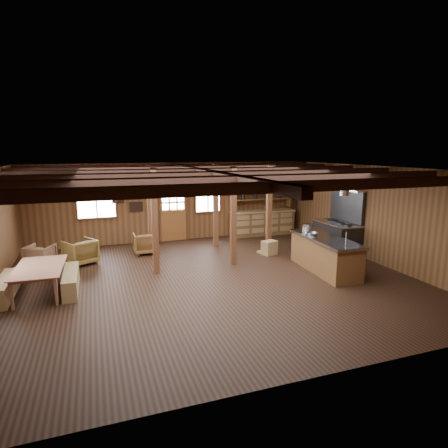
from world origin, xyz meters
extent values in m
cube|color=black|center=(0.00, 0.00, -0.01)|extent=(10.00, 9.00, 0.02)
cube|color=black|center=(0.00, 0.00, 2.81)|extent=(10.00, 9.00, 0.02)
cube|color=#553618|center=(5.01, 0.00, 1.40)|extent=(0.02, 9.00, 2.80)
cube|color=#553618|center=(0.00, 4.51, 1.40)|extent=(10.00, 0.02, 2.80)
cube|color=#553618|center=(0.00, -4.51, 1.40)|extent=(10.00, 0.02, 2.80)
cube|color=black|center=(0.00, -3.50, 2.68)|extent=(9.80, 0.12, 0.18)
cube|color=black|center=(0.00, -2.00, 2.68)|extent=(9.80, 0.12, 0.18)
cube|color=black|center=(0.00, -0.50, 2.68)|extent=(9.80, 0.12, 0.18)
cube|color=black|center=(0.00, 1.00, 2.68)|extent=(9.80, 0.12, 0.18)
cube|color=black|center=(0.00, 2.50, 2.68)|extent=(9.80, 0.12, 0.18)
cube|color=black|center=(0.00, 3.80, 2.68)|extent=(9.80, 0.12, 0.18)
cube|color=black|center=(0.00, 0.00, 2.68)|extent=(0.18, 8.82, 0.18)
cube|color=#442513|center=(-1.20, 1.00, 1.40)|extent=(0.15, 0.15, 2.80)
cube|color=#442513|center=(-1.00, 3.20, 1.40)|extent=(0.15, 0.15, 2.80)
cube|color=#442513|center=(1.00, 1.00, 1.40)|extent=(0.15, 0.15, 2.80)
cube|color=#442513|center=(1.20, 3.20, 1.40)|extent=(0.15, 0.15, 2.80)
cube|color=#442513|center=(2.60, 2.00, 1.40)|extent=(0.15, 0.15, 2.80)
cube|color=brown|center=(0.00, 4.45, 0.55)|extent=(0.90, 0.06, 1.10)
cube|color=#442513|center=(-0.48, 4.45, 1.05)|extent=(0.06, 0.08, 2.10)
cube|color=#442513|center=(0.48, 4.45, 1.05)|extent=(0.06, 0.08, 2.10)
cube|color=#442513|center=(0.00, 4.45, 2.12)|extent=(1.02, 0.08, 0.06)
cube|color=white|center=(0.00, 4.45, 1.55)|extent=(0.84, 0.02, 0.90)
cube|color=white|center=(-2.60, 4.46, 1.60)|extent=(1.20, 0.02, 1.20)
cube|color=#442513|center=(-2.60, 4.46, 1.60)|extent=(1.32, 0.06, 1.32)
cube|color=white|center=(1.30, 4.46, 1.60)|extent=(0.90, 0.02, 1.20)
cube|color=#442513|center=(1.30, 4.46, 1.60)|extent=(1.02, 0.06, 1.32)
cube|color=silver|center=(-1.30, 4.46, 1.80)|extent=(0.50, 0.03, 0.40)
cube|color=black|center=(-1.30, 4.45, 1.80)|extent=(0.55, 0.02, 0.45)
cube|color=silver|center=(-1.90, 4.46, 1.70)|extent=(0.35, 0.03, 0.45)
cube|color=black|center=(-1.90, 4.45, 1.70)|extent=(0.40, 0.02, 0.50)
cube|color=silver|center=(-1.30, 4.46, 1.30)|extent=(0.40, 0.03, 0.30)
cube|color=black|center=(-1.30, 4.45, 1.30)|extent=(0.45, 0.02, 0.35)
cube|color=brown|center=(3.40, 4.20, 0.45)|extent=(2.50, 0.55, 0.90)
cube|color=olive|center=(3.40, 4.18, 0.93)|extent=(2.55, 0.60, 0.06)
cube|color=brown|center=(3.40, 4.25, 1.40)|extent=(2.30, 0.35, 0.04)
cube|color=brown|center=(3.40, 4.25, 1.75)|extent=(2.30, 0.35, 0.04)
cube|color=brown|center=(3.40, 4.25, 2.10)|extent=(2.30, 0.35, 0.04)
cube|color=brown|center=(2.25, 4.25, 1.75)|extent=(0.04, 0.35, 1.40)
cube|color=brown|center=(4.55, 4.25, 1.75)|extent=(0.04, 0.35, 1.40)
cylinder|color=#2B2B2D|center=(-3.00, 0.00, 2.58)|extent=(0.02, 0.02, 0.45)
cone|color=white|center=(-3.00, 0.00, 2.25)|extent=(0.36, 0.36, 0.22)
cylinder|color=#2B2B2D|center=(-1.50, 2.00, 2.58)|extent=(0.02, 0.02, 0.45)
cone|color=white|center=(-1.50, 2.00, 2.25)|extent=(0.36, 0.36, 0.22)
cylinder|color=#2B2B2D|center=(3.22, 0.30, 2.55)|extent=(0.04, 3.00, 0.04)
cylinder|color=#2B2B2D|center=(3.14, -1.05, 2.41)|extent=(0.01, 0.01, 0.27)
cylinder|color=#B3B5BA|center=(3.14, -1.05, 2.21)|extent=(0.23, 0.23, 0.14)
cylinder|color=#2B2B2D|center=(3.29, -0.51, 2.45)|extent=(0.01, 0.01, 0.19)
cylinder|color=#2B2B2D|center=(3.29, -0.51, 2.29)|extent=(0.27, 0.27, 0.14)
cylinder|color=#2B2B2D|center=(3.19, 0.03, 2.47)|extent=(0.01, 0.01, 0.16)
cylinder|color=#B3B5BA|center=(3.19, 0.03, 2.32)|extent=(0.24, 0.24, 0.14)
cylinder|color=#2B2B2D|center=(3.27, 0.57, 2.41)|extent=(0.01, 0.01, 0.28)
cylinder|color=#2B2B2D|center=(3.27, 0.57, 2.20)|extent=(0.18, 0.18, 0.14)
cylinder|color=#2B2B2D|center=(3.31, 1.11, 2.45)|extent=(0.01, 0.01, 0.21)
cylinder|color=#B3B5BA|center=(3.31, 1.11, 2.27)|extent=(0.21, 0.21, 0.14)
cylinder|color=#2B2B2D|center=(3.17, 1.65, 2.41)|extent=(0.01, 0.01, 0.27)
cylinder|color=#2B2B2D|center=(3.17, 1.65, 2.21)|extent=(0.19, 0.19, 0.14)
cube|color=brown|center=(3.14, -0.36, 0.43)|extent=(0.93, 2.44, 0.86)
cube|color=#B3B5BA|center=(3.14, -0.36, 0.90)|extent=(1.01, 2.54, 0.08)
cylinder|color=#2B2B2D|center=(3.14, -0.96, 0.90)|extent=(0.44, 0.44, 0.06)
cylinder|color=#B3B5BA|center=(3.34, -0.96, 1.05)|extent=(0.03, 0.03, 0.30)
cube|color=olive|center=(2.44, 1.59, 0.22)|extent=(0.59, 0.50, 0.44)
cube|color=#2B2B2D|center=(4.60, 1.13, 0.47)|extent=(0.83, 1.56, 0.94)
cube|color=#B3B5BA|center=(4.60, 1.13, 0.96)|extent=(0.85, 1.58, 0.04)
cube|color=#2B2B2D|center=(4.92, 1.13, 1.51)|extent=(0.12, 1.56, 1.04)
cube|color=#B3B5BA|center=(4.80, 1.13, 2.03)|extent=(0.40, 1.67, 0.05)
imported|color=#975F45|center=(-3.90, 0.37, 0.32)|extent=(1.09, 1.87, 0.64)
cube|color=olive|center=(-4.65, 0.37, 0.22)|extent=(0.30, 1.63, 0.45)
cube|color=olive|center=(-3.30, 0.37, 0.23)|extent=(0.31, 1.67, 0.46)
imported|color=brown|center=(-3.13, 2.49, 0.36)|extent=(1.06, 1.07, 0.72)
imported|color=brown|center=(-1.22, 3.03, 0.33)|extent=(0.72, 0.74, 0.67)
imported|color=brown|center=(-4.20, 2.59, 0.32)|extent=(0.90, 0.91, 0.63)
cylinder|color=#B3B5BA|center=(3.20, 0.64, 1.03)|extent=(0.29, 0.29, 0.17)
imported|color=silver|center=(2.95, -0.01, 0.98)|extent=(0.35, 0.35, 0.07)
camera|label=1|loc=(-2.66, -8.68, 3.25)|focal=30.00mm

